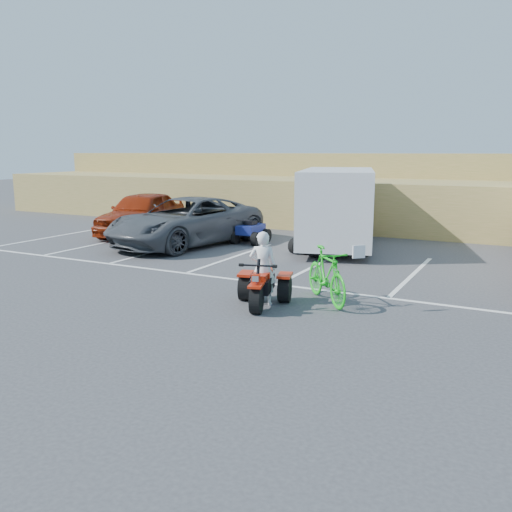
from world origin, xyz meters
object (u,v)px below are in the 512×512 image
at_px(grey_pickup, 186,221).
at_px(red_car, 142,213).
at_px(quad_atv_blue, 251,243).
at_px(cargo_trailer, 337,206).
at_px(quad_atv_green, 316,254).
at_px(green_dirt_bike, 326,275).
at_px(rider, 263,268).
at_px(red_trike_atv, 261,306).

relative_size(grey_pickup, red_car, 1.21).
xyz_separation_m(red_car, quad_atv_blue, (4.75, 0.12, -0.83)).
distance_m(cargo_trailer, quad_atv_green, 2.00).
xyz_separation_m(green_dirt_bike, quad_atv_blue, (-5.05, 6.02, -0.59)).
relative_size(rider, red_car, 0.32).
relative_size(green_dirt_bike, quad_atv_green, 1.37).
distance_m(red_car, quad_atv_blue, 4.82).
distance_m(red_trike_atv, rider, 0.80).
height_order(grey_pickup, quad_atv_blue, grey_pickup).
bearing_deg(quad_atv_blue, grey_pickup, -144.10).
distance_m(red_trike_atv, red_car, 11.11).
xyz_separation_m(grey_pickup, cargo_trailer, (4.79, 1.91, 0.59)).
bearing_deg(red_trike_atv, quad_atv_blue, 103.47).
bearing_deg(rider, cargo_trailer, -98.98).
xyz_separation_m(quad_atv_blue, quad_atv_green, (2.82, -0.88, 0.00)).
height_order(rider, green_dirt_bike, rider).
distance_m(rider, grey_pickup, 7.89).
bearing_deg(quad_atv_blue, quad_atv_green, -18.96).
xyz_separation_m(red_trike_atv, quad_atv_blue, (-3.97, 6.96, 0.00)).
height_order(red_car, quad_atv_green, red_car).
bearing_deg(green_dirt_bike, cargo_trailer, 64.30).
relative_size(red_trike_atv, quad_atv_blue, 1.12).
relative_size(red_car, quad_atv_blue, 3.61).
bearing_deg(quad_atv_blue, cargo_trailer, 8.40).
relative_size(rider, grey_pickup, 0.27).
bearing_deg(quad_atv_blue, rider, -61.75).
bearing_deg(grey_pickup, quad_atv_green, 16.36).
distance_m(red_trike_atv, quad_atv_green, 6.19).
height_order(red_trike_atv, quad_atv_blue, red_trike_atv).
bearing_deg(cargo_trailer, red_car, 168.04).
bearing_deg(quad_atv_green, quad_atv_blue, -174.59).
distance_m(rider, cargo_trailer, 7.44).
height_order(red_car, quad_atv_blue, red_car).
bearing_deg(red_car, green_dirt_bike, -43.45).
bearing_deg(red_car, cargo_trailer, -7.54).
height_order(red_trike_atv, rider, rider).
bearing_deg(quad_atv_green, rider, -56.74).
bearing_deg(red_trike_atv, rider, 90.00).
bearing_deg(cargo_trailer, green_dirt_bike, -89.39).
height_order(red_trike_atv, green_dirt_bike, green_dirt_bike).
bearing_deg(rider, red_car, -53.88).
relative_size(red_trike_atv, quad_atv_green, 1.05).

